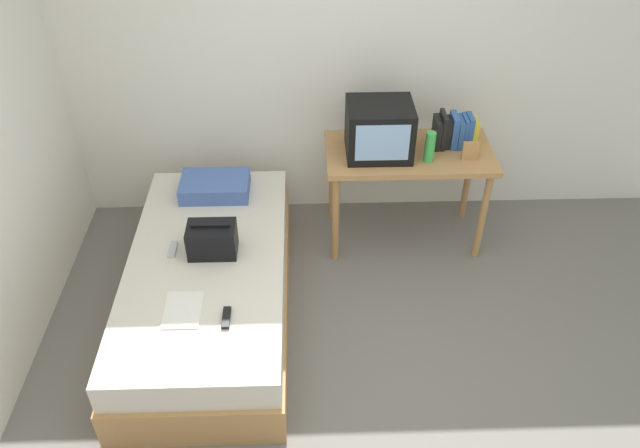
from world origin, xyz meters
name	(u,v)px	position (x,y,z in m)	size (l,w,h in m)	color
ground_plane	(353,405)	(0.00, 0.00, 0.00)	(8.00, 8.00, 0.00)	slate
wall_back	(338,49)	(0.00, 2.00, 1.30)	(5.20, 0.10, 2.60)	silver
bed	(210,287)	(-0.88, 0.76, 0.23)	(1.00, 2.00, 0.47)	#B27F4C
desk	(408,163)	(0.48, 1.52, 0.66)	(1.16, 0.60, 0.76)	#B27F4C
tv	(379,130)	(0.25, 1.50, 0.94)	(0.44, 0.39, 0.36)	black
water_bottle	(430,147)	(0.58, 1.39, 0.87)	(0.07, 0.07, 0.22)	green
book_row	(454,131)	(0.79, 1.58, 0.87)	(0.30, 0.17, 0.25)	black
picture_frame	(470,151)	(0.87, 1.40, 0.83)	(0.11, 0.02, 0.13)	#B27F4C
pillow	(215,186)	(-0.89, 1.46, 0.53)	(0.48, 0.32, 0.11)	#4766AD
handbag	(212,239)	(-0.83, 0.82, 0.57)	(0.30, 0.20, 0.23)	black
magazine	(183,310)	(-0.96, 0.32, 0.48)	(0.21, 0.29, 0.01)	white
remote_dark	(226,318)	(-0.71, 0.25, 0.48)	(0.04, 0.16, 0.02)	black
remote_silver	(173,249)	(-1.09, 0.84, 0.48)	(0.04, 0.14, 0.02)	#B7B7BC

